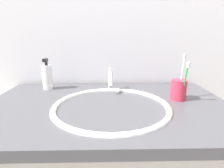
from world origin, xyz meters
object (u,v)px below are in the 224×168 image
Objects in this scene: toothbrush_cup at (179,90)px; faucet at (111,79)px; soap_dispenser at (48,77)px; toothbrush_green at (186,79)px; toothbrush_white at (183,73)px.

faucet is at bearing 154.27° from toothbrush_cup.
toothbrush_cup is at bearing -25.73° from faucet.
toothbrush_cup is 0.55× the size of soap_dispenser.
toothbrush_green is at bearing -72.47° from toothbrush_cup.
toothbrush_green reaches higher than faucet.
toothbrush_green is (-0.01, -0.05, -0.01)m from toothbrush_white.
toothbrush_white is at bearing 45.15° from toothbrush_cup.
toothbrush_white is 1.19× the size of soap_dispenser.
faucet is at bearing 150.10° from toothbrush_green.
soap_dispenser is (-0.65, 0.19, 0.02)m from toothbrush_cup.
faucet is 0.34m from soap_dispenser.
toothbrush_cup is at bearing -16.02° from soap_dispenser.
soap_dispenser is at bearing 173.69° from faucet.
toothbrush_green reaches higher than toothbrush_cup.
toothbrush_cup is 0.52× the size of toothbrush_green.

